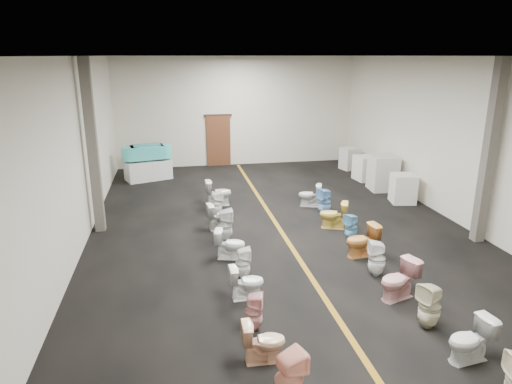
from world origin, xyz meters
TOP-DOWN VIEW (x-y plane):
  - floor at (0.00, 0.00)m, footprint 16.00×16.00m
  - ceiling at (0.00, 0.00)m, footprint 16.00×16.00m
  - wall_back at (0.00, 8.00)m, footprint 10.00×0.00m
  - wall_front at (0.00, -8.00)m, footprint 10.00×0.00m
  - wall_left at (-5.00, 0.00)m, footprint 0.00×16.00m
  - wall_right at (5.00, 0.00)m, footprint 0.00×16.00m
  - aisle_stripe at (0.00, 0.00)m, footprint 0.12×15.60m
  - back_door at (-0.80, 7.94)m, footprint 1.00×0.10m
  - door_frame at (-0.80, 7.95)m, footprint 1.15×0.08m
  - column_left at (-4.75, 1.00)m, footprint 0.25×0.25m
  - column_right at (4.75, -1.50)m, footprint 0.25×0.25m
  - display_table at (-3.67, 6.12)m, footprint 1.82×1.34m
  - bathtub at (-3.67, 6.12)m, footprint 1.83×0.91m
  - appliance_crate_a at (4.40, 1.74)m, footprint 0.83×0.83m
  - appliance_crate_b at (4.40, 3.20)m, footprint 0.94×0.94m
  - appliance_crate_c at (4.40, 4.55)m, footprint 0.88×0.88m
  - appliance_crate_d at (4.40, 6.26)m, footprint 0.76×0.76m
  - toilet_left_1 at (-1.41, -6.21)m, footprint 0.50×0.50m
  - toilet_left_2 at (-1.54, -5.19)m, footprint 0.68×0.40m
  - toilet_left_3 at (-1.54, -4.34)m, footprint 0.38×0.38m
  - toilet_left_4 at (-1.48, -3.27)m, footprint 0.68×0.40m
  - toilet_left_5 at (-1.42, -2.44)m, footprint 0.33×0.32m
  - toilet_left_6 at (-1.56, -1.42)m, footprint 0.77×0.56m
  - toilet_left_7 at (-1.55, -0.39)m, footprint 0.40×0.39m
  - toilet_left_8 at (-1.57, 0.46)m, footprint 0.77×0.50m
  - toilet_left_9 at (-1.57, 1.54)m, footprint 0.41×0.41m
  - toilet_left_10 at (-1.40, 2.53)m, footprint 0.80×0.46m
  - toilet_right_1 at (1.55, -5.77)m, footprint 0.76×0.50m
  - toilet_right_2 at (1.43, -4.83)m, footprint 0.49×0.48m
  - toilet_right_3 at (1.38, -3.83)m, footprint 0.87×0.66m
  - toilet_right_4 at (1.39, -2.85)m, footprint 0.43×0.42m
  - toilet_right_5 at (1.47, -1.87)m, footprint 0.81×0.52m
  - toilet_right_6 at (1.59, -0.92)m, footprint 0.43×0.42m
  - toilet_right_7 at (1.44, -0.02)m, footprint 0.85×0.68m
  - toilet_right_8 at (1.55, 1.01)m, footprint 0.48×0.48m
  - toilet_right_9 at (1.38, 1.91)m, footprint 0.80×0.61m

SIDE VIEW (x-z plane):
  - floor at x=0.00m, z-range 0.00..0.00m
  - aisle_stripe at x=0.00m, z-range 0.00..0.01m
  - toilet_left_4 at x=-1.48m, z-range 0.00..0.68m
  - toilet_left_2 at x=-1.54m, z-range 0.00..0.68m
  - toilet_left_3 at x=-1.54m, z-range 0.00..0.69m
  - toilet_left_5 at x=-1.42m, z-range 0.00..0.69m
  - toilet_left_6 at x=-1.56m, z-range 0.00..0.70m
  - toilet_right_6 at x=1.59m, z-range 0.00..0.71m
  - toilet_right_9 at x=1.38m, z-range 0.00..0.72m
  - toilet_right_1 at x=1.55m, z-range 0.00..0.73m
  - display_table at x=-3.67m, z-range 0.00..0.73m
  - toilet_left_8 at x=-1.57m, z-range 0.00..0.73m
  - toilet_left_9 at x=-1.57m, z-range 0.00..0.74m
  - toilet_right_7 at x=1.44m, z-range 0.00..0.76m
  - toilet_right_5 at x=1.47m, z-range 0.00..0.78m
  - toilet_right_3 at x=1.38m, z-range 0.00..0.79m
  - toilet_right_4 at x=1.39m, z-range 0.00..0.79m
  - toilet_left_10 at x=-1.40m, z-range 0.00..0.81m
  - toilet_right_8 at x=1.55m, z-range 0.00..0.83m
  - toilet_right_2 at x=1.43m, z-range 0.00..0.83m
  - toilet_left_7 at x=-1.55m, z-range 0.00..0.85m
  - toilet_left_1 at x=-1.41m, z-range 0.00..0.86m
  - appliance_crate_d at x=4.40m, z-range 0.00..0.89m
  - appliance_crate_c at x=4.40m, z-range 0.00..0.91m
  - appliance_crate_a at x=4.40m, z-range 0.00..0.92m
  - appliance_crate_b at x=4.40m, z-range 0.00..1.20m
  - back_door at x=-0.80m, z-range 0.00..2.10m
  - bathtub at x=-3.67m, z-range 0.79..1.34m
  - door_frame at x=-0.80m, z-range 2.07..2.17m
  - wall_back at x=0.00m, z-range -2.75..7.25m
  - wall_front at x=0.00m, z-range -2.75..7.25m
  - wall_left at x=-5.00m, z-range -5.75..10.25m
  - wall_right at x=5.00m, z-range -5.75..10.25m
  - column_left at x=-4.75m, z-range 0.00..4.50m
  - column_right at x=4.75m, z-range 0.00..4.50m
  - ceiling at x=0.00m, z-range 4.50..4.50m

